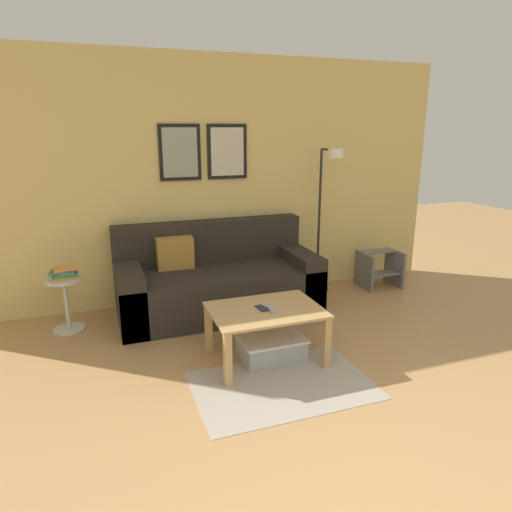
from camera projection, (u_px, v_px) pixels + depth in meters
wall_back at (200, 181)px, 4.79m from camera, size 5.60×0.09×2.55m
area_rug at (283, 385)px, 3.34m from camera, size 1.30×0.85×0.01m
couch at (217, 282)px, 4.64m from camera, size 1.99×0.89×0.89m
coffee_table at (266, 318)px, 3.63m from camera, size 0.88×0.64×0.44m
storage_bin at (271, 347)px, 3.73m from camera, size 0.52×0.39×0.19m
floor_lamp at (325, 213)px, 4.98m from camera, size 0.27×0.52×1.62m
side_table at (66, 299)px, 4.19m from camera, size 0.33×0.33×0.50m
book_stack at (65, 273)px, 4.14m from camera, size 0.25×0.19×0.10m
remote_control at (271, 309)px, 3.58m from camera, size 0.05×0.15×0.02m
cell_phone at (262, 308)px, 3.61m from camera, size 0.08×0.15×0.01m
step_stool at (379, 268)px, 5.39m from camera, size 0.46×0.37×0.42m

